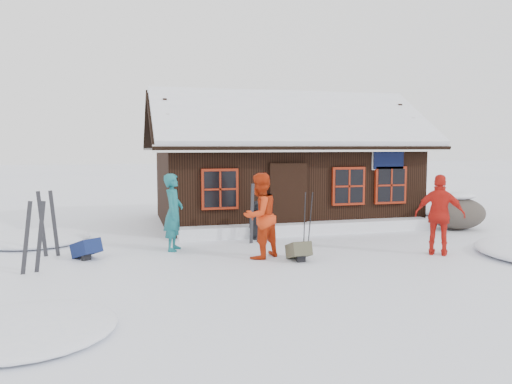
{
  "coord_description": "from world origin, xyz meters",
  "views": [
    {
      "loc": [
        -3.68,
        -11.18,
        2.58
      ],
      "look_at": [
        -0.21,
        1.86,
        1.3
      ],
      "focal_mm": 35.0,
      "sensor_mm": 36.0,
      "label": 1
    }
  ],
  "objects_px": {
    "skier_orange_left": "(260,216)",
    "skier_orange_right": "(440,215)",
    "backpack_blue": "(86,252)",
    "ski_pair_left": "(33,238)",
    "backpack_olive": "(299,254)",
    "skier_teal": "(173,212)",
    "boulder": "(458,212)",
    "ski_poles": "(307,220)",
    "skier_crouched": "(257,220)"
  },
  "relations": [
    {
      "from": "skier_teal",
      "to": "skier_crouched",
      "type": "xyz_separation_m",
      "value": [
        2.34,
        0.88,
        -0.41
      ]
    },
    {
      "from": "skier_orange_left",
      "to": "ski_pair_left",
      "type": "relative_size",
      "value": 1.29
    },
    {
      "from": "ski_poles",
      "to": "backpack_olive",
      "type": "xyz_separation_m",
      "value": [
        -0.75,
        -1.43,
        -0.52
      ]
    },
    {
      "from": "skier_teal",
      "to": "skier_orange_right",
      "type": "relative_size",
      "value": 0.99
    },
    {
      "from": "skier_crouched",
      "to": "boulder",
      "type": "relative_size",
      "value": 0.6
    },
    {
      "from": "skier_teal",
      "to": "backpack_olive",
      "type": "height_order",
      "value": "skier_teal"
    },
    {
      "from": "boulder",
      "to": "backpack_olive",
      "type": "distance_m",
      "value": 6.67
    },
    {
      "from": "skier_teal",
      "to": "skier_orange_left",
      "type": "height_order",
      "value": "skier_orange_left"
    },
    {
      "from": "skier_crouched",
      "to": "backpack_olive",
      "type": "relative_size",
      "value": 1.84
    },
    {
      "from": "ski_poles",
      "to": "ski_pair_left",
      "type": "bearing_deg",
      "value": -170.25
    },
    {
      "from": "skier_crouched",
      "to": "ski_pair_left",
      "type": "xyz_separation_m",
      "value": [
        -5.28,
        -2.34,
        0.18
      ]
    },
    {
      "from": "skier_orange_left",
      "to": "boulder",
      "type": "relative_size",
      "value": 1.11
    },
    {
      "from": "backpack_blue",
      "to": "backpack_olive",
      "type": "distance_m",
      "value": 4.81
    },
    {
      "from": "boulder",
      "to": "ski_pair_left",
      "type": "height_order",
      "value": "ski_pair_left"
    },
    {
      "from": "boulder",
      "to": "skier_teal",
      "type": "bearing_deg",
      "value": -174.4
    },
    {
      "from": "boulder",
      "to": "ski_pair_left",
      "type": "xyz_separation_m",
      "value": [
        -11.63,
        -2.31,
        0.19
      ]
    },
    {
      "from": "skier_orange_left",
      "to": "skier_orange_right",
      "type": "distance_m",
      "value": 4.22
    },
    {
      "from": "ski_poles",
      "to": "boulder",
      "type": "bearing_deg",
      "value": 12.98
    },
    {
      "from": "skier_teal",
      "to": "backpack_olive",
      "type": "bearing_deg",
      "value": -105.73
    },
    {
      "from": "skier_crouched",
      "to": "ski_poles",
      "type": "xyz_separation_m",
      "value": [
        1.0,
        -1.26,
        0.15
      ]
    },
    {
      "from": "skier_crouched",
      "to": "backpack_olive",
      "type": "xyz_separation_m",
      "value": [
        0.25,
        -2.7,
        -0.37
      ]
    },
    {
      "from": "boulder",
      "to": "backpack_blue",
      "type": "distance_m",
      "value": 10.78
    },
    {
      "from": "backpack_blue",
      "to": "skier_crouched",
      "type": "bearing_deg",
      "value": -19.99
    },
    {
      "from": "backpack_olive",
      "to": "skier_orange_right",
      "type": "bearing_deg",
      "value": -6.91
    },
    {
      "from": "backpack_olive",
      "to": "ski_poles",
      "type": "bearing_deg",
      "value": 60.91
    },
    {
      "from": "skier_orange_left",
      "to": "ski_poles",
      "type": "distance_m",
      "value": 1.82
    },
    {
      "from": "boulder",
      "to": "backpack_olive",
      "type": "bearing_deg",
      "value": -156.4
    },
    {
      "from": "skier_orange_right",
      "to": "backpack_olive",
      "type": "distance_m",
      "value": 3.48
    },
    {
      "from": "boulder",
      "to": "backpack_blue",
      "type": "height_order",
      "value": "boulder"
    },
    {
      "from": "skier_teal",
      "to": "ski_pair_left",
      "type": "relative_size",
      "value": 1.24
    },
    {
      "from": "skier_orange_left",
      "to": "boulder",
      "type": "xyz_separation_m",
      "value": [
        6.88,
        2.2,
        -0.45
      ]
    },
    {
      "from": "skier_crouched",
      "to": "ski_pair_left",
      "type": "height_order",
      "value": "ski_pair_left"
    },
    {
      "from": "ski_poles",
      "to": "skier_teal",
      "type": "bearing_deg",
      "value": 173.45
    },
    {
      "from": "skier_teal",
      "to": "ski_poles",
      "type": "bearing_deg",
      "value": -77.28
    },
    {
      "from": "backpack_olive",
      "to": "skier_crouched",
      "type": "bearing_deg",
      "value": 93.77
    },
    {
      "from": "skier_crouched",
      "to": "boulder",
      "type": "distance_m",
      "value": 6.35
    },
    {
      "from": "backpack_blue",
      "to": "ski_pair_left",
      "type": "bearing_deg",
      "value": -168.08
    },
    {
      "from": "backpack_olive",
      "to": "boulder",
      "type": "bearing_deg",
      "value": 22.03
    },
    {
      "from": "skier_orange_left",
      "to": "skier_orange_right",
      "type": "bearing_deg",
      "value": 136.16
    },
    {
      "from": "skier_orange_left",
      "to": "ski_poles",
      "type": "xyz_separation_m",
      "value": [
        1.52,
        0.96,
        -0.3
      ]
    },
    {
      "from": "skier_orange_left",
      "to": "backpack_olive",
      "type": "bearing_deg",
      "value": 115.81
    },
    {
      "from": "skier_teal",
      "to": "boulder",
      "type": "height_order",
      "value": "skier_teal"
    },
    {
      "from": "ski_pair_left",
      "to": "ski_poles",
      "type": "distance_m",
      "value": 6.36
    },
    {
      "from": "backpack_blue",
      "to": "backpack_olive",
      "type": "bearing_deg",
      "value": -53.52
    },
    {
      "from": "ski_poles",
      "to": "backpack_blue",
      "type": "bearing_deg",
      "value": -179.69
    },
    {
      "from": "skier_crouched",
      "to": "backpack_blue",
      "type": "bearing_deg",
      "value": -174.69
    },
    {
      "from": "boulder",
      "to": "backpack_blue",
      "type": "xyz_separation_m",
      "value": [
        -10.7,
        -1.26,
        -0.36
      ]
    },
    {
      "from": "skier_orange_right",
      "to": "backpack_olive",
      "type": "relative_size",
      "value": 3.31
    },
    {
      "from": "skier_orange_left",
      "to": "skier_orange_right",
      "type": "relative_size",
      "value": 1.03
    },
    {
      "from": "skier_orange_left",
      "to": "ski_pair_left",
      "type": "distance_m",
      "value": 4.76
    }
  ]
}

